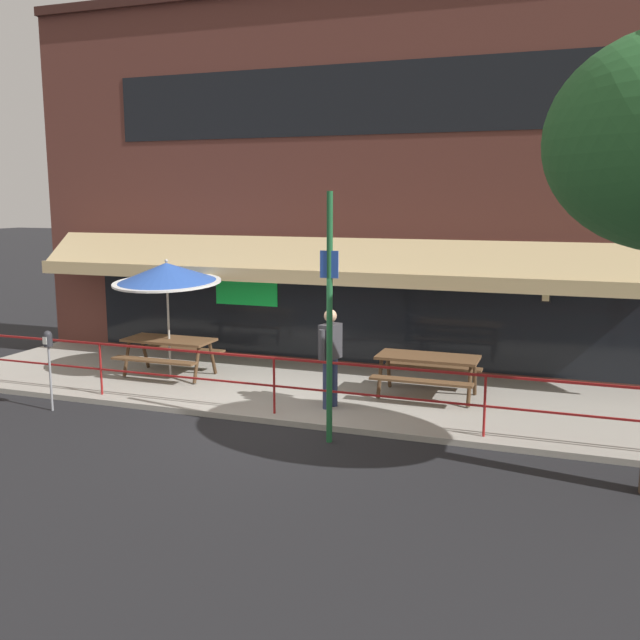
{
  "coord_description": "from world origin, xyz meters",
  "views": [
    {
      "loc": [
        4.61,
        -10.27,
        3.68
      ],
      "look_at": [
        0.35,
        1.6,
        1.5
      ],
      "focal_mm": 40.0,
      "sensor_mm": 36.0,
      "label": 1
    }
  ],
  "objects_px": {
    "parking_meter_near": "(48,346)",
    "picnic_table_left": "(169,346)",
    "picnic_table_centre": "(428,365)",
    "pedestrian_walking": "(330,353)",
    "patio_umbrella_left": "(167,274)",
    "street_sign_pole": "(329,316)"
  },
  "relations": [
    {
      "from": "pedestrian_walking",
      "to": "picnic_table_left",
      "type": "bearing_deg",
      "value": 165.47
    },
    {
      "from": "picnic_table_left",
      "to": "picnic_table_centre",
      "type": "height_order",
      "value": "same"
    },
    {
      "from": "picnic_table_left",
      "to": "patio_umbrella_left",
      "type": "height_order",
      "value": "patio_umbrella_left"
    },
    {
      "from": "pedestrian_walking",
      "to": "street_sign_pole",
      "type": "relative_size",
      "value": 0.45
    },
    {
      "from": "patio_umbrella_left",
      "to": "parking_meter_near",
      "type": "xyz_separation_m",
      "value": [
        -0.83,
        -2.51,
        -1.03
      ]
    },
    {
      "from": "patio_umbrella_left",
      "to": "pedestrian_walking",
      "type": "height_order",
      "value": "patio_umbrella_left"
    },
    {
      "from": "pedestrian_walking",
      "to": "parking_meter_near",
      "type": "relative_size",
      "value": 1.2
    },
    {
      "from": "picnic_table_centre",
      "to": "parking_meter_near",
      "type": "relative_size",
      "value": 1.27
    },
    {
      "from": "pedestrian_walking",
      "to": "parking_meter_near",
      "type": "bearing_deg",
      "value": -161.66
    },
    {
      "from": "patio_umbrella_left",
      "to": "parking_meter_near",
      "type": "bearing_deg",
      "value": -108.38
    },
    {
      "from": "patio_umbrella_left",
      "to": "pedestrian_walking",
      "type": "relative_size",
      "value": 1.39
    },
    {
      "from": "picnic_table_left",
      "to": "picnic_table_centre",
      "type": "bearing_deg",
      "value": 2.24
    },
    {
      "from": "patio_umbrella_left",
      "to": "parking_meter_near",
      "type": "distance_m",
      "value": 2.84
    },
    {
      "from": "picnic_table_left",
      "to": "pedestrian_walking",
      "type": "relative_size",
      "value": 1.05
    },
    {
      "from": "picnic_table_left",
      "to": "patio_umbrella_left",
      "type": "bearing_deg",
      "value": 90.0
    },
    {
      "from": "pedestrian_walking",
      "to": "street_sign_pole",
      "type": "distance_m",
      "value": 1.73
    },
    {
      "from": "picnic_table_centre",
      "to": "pedestrian_walking",
      "type": "relative_size",
      "value": 1.05
    },
    {
      "from": "pedestrian_walking",
      "to": "picnic_table_centre",
      "type": "bearing_deg",
      "value": 39.21
    },
    {
      "from": "picnic_table_centre",
      "to": "pedestrian_walking",
      "type": "bearing_deg",
      "value": -140.79
    },
    {
      "from": "patio_umbrella_left",
      "to": "street_sign_pole",
      "type": "height_order",
      "value": "street_sign_pole"
    },
    {
      "from": "parking_meter_near",
      "to": "picnic_table_left",
      "type": "bearing_deg",
      "value": 71.59
    },
    {
      "from": "picnic_table_left",
      "to": "pedestrian_walking",
      "type": "bearing_deg",
      "value": -14.53
    }
  ]
}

